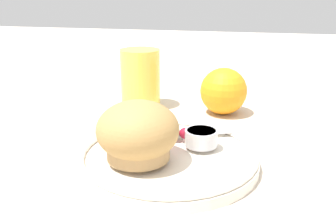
# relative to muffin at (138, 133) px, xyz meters

# --- Properties ---
(ground_plane) EXTENTS (3.00, 3.00, 0.00)m
(ground_plane) POSITION_rel_muffin_xyz_m (0.02, 0.04, -0.05)
(ground_plane) COLOR beige
(plate) EXTENTS (0.23, 0.23, 0.02)m
(plate) POSITION_rel_muffin_xyz_m (0.03, 0.03, -0.04)
(plate) COLOR silver
(plate) RESTS_ON ground_plane
(muffin) EXTENTS (0.10, 0.10, 0.07)m
(muffin) POSITION_rel_muffin_xyz_m (0.00, 0.00, 0.00)
(muffin) COLOR tan
(muffin) RESTS_ON plate
(cream_ramekin) EXTENTS (0.04, 0.04, 0.02)m
(cream_ramekin) POSITION_rel_muffin_xyz_m (0.07, 0.06, -0.02)
(cream_ramekin) COLOR silver
(cream_ramekin) RESTS_ON plate
(berry_pair) EXTENTS (0.03, 0.02, 0.02)m
(berry_pair) POSITION_rel_muffin_xyz_m (0.04, 0.07, -0.03)
(berry_pair) COLOR maroon
(berry_pair) RESTS_ON plate
(butter_knife) EXTENTS (0.15, 0.07, 0.00)m
(butter_knife) POSITION_rel_muffin_xyz_m (0.05, 0.09, -0.03)
(butter_knife) COLOR silver
(butter_knife) RESTS_ON plate
(orange_fruit) EXTENTS (0.09, 0.09, 0.09)m
(orange_fruit) POSITION_rel_muffin_xyz_m (0.09, 0.25, -0.01)
(orange_fruit) COLOR orange
(orange_fruit) RESTS_ON ground_plane
(juice_glass) EXTENTS (0.07, 0.07, 0.11)m
(juice_glass) POSITION_rel_muffin_xyz_m (-0.07, 0.26, 0.00)
(juice_glass) COLOR #EAD14C
(juice_glass) RESTS_ON ground_plane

